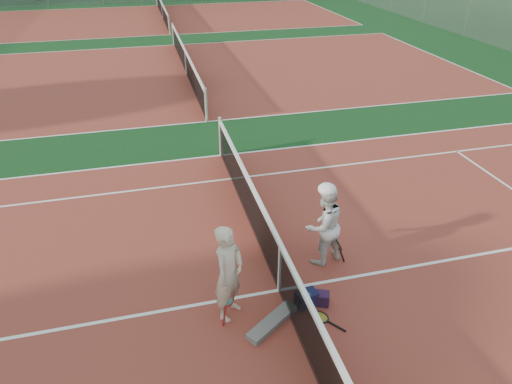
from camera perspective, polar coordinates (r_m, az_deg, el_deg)
ground at (r=8.08m, az=2.89°, el=-12.18°), size 130.00×130.00×0.00m
court_main at (r=8.08m, az=2.89°, el=-12.17°), size 23.77×10.97×0.01m
court_far_a at (r=19.99m, az=-8.65°, el=14.37°), size 23.77×10.97×0.01m
court_far_b at (r=33.15m, az=-11.57°, el=20.53°), size 23.77×10.97×0.01m
net_main at (r=7.74m, az=2.99°, el=-9.41°), size 0.10×10.98×1.02m
net_far_a at (r=19.86m, az=-8.77°, el=15.77°), size 0.10×10.98×1.02m
net_far_b at (r=33.07m, az=-11.67°, el=21.39°), size 0.10×10.98×1.02m
player_a at (r=7.13m, az=-3.44°, el=-10.09°), size 0.71×0.72×1.68m
player_b at (r=8.31m, az=8.48°, el=-4.14°), size 0.91×0.79×1.58m
racket_red at (r=7.41m, az=-3.62°, el=-13.99°), size 0.36×0.36×0.57m
racket_black_held at (r=8.57m, az=10.10°, el=-7.33°), size 0.28×0.29×0.57m
racket_spare at (r=7.67m, az=8.04°, el=-15.23°), size 0.57×0.64×0.03m
sports_bag_navy at (r=7.77m, az=6.31°, el=-13.10°), size 0.37×0.28×0.27m
sports_bag_purple at (r=7.83m, az=8.08°, el=-13.04°), size 0.33×0.29×0.23m
net_cover_canvas at (r=7.48m, az=2.03°, el=-15.95°), size 0.96×0.75×0.11m
water_bottle at (r=7.71m, az=6.43°, el=-13.43°), size 0.09×0.09×0.30m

